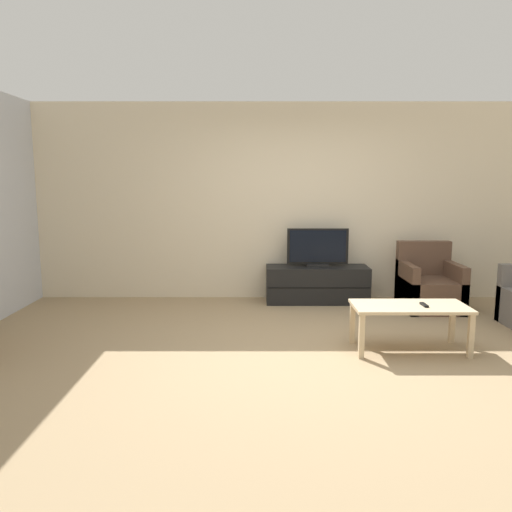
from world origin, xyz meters
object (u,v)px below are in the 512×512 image
armchair (428,287)px  coffee_table (409,311)px  tv_stand (316,284)px  tv (317,249)px  remote (423,305)px

armchair → coffee_table: bearing=-114.8°
tv_stand → coffee_table: bearing=-71.4°
tv → coffee_table: tv is taller
remote → tv_stand: bearing=110.2°
tv_stand → remote: (0.79, -1.99, 0.22)m
tv_stand → coffee_table: (0.66, -1.96, 0.15)m
tv → coffee_table: (0.66, -1.96, -0.34)m
tv → armchair: size_ratio=0.97×
coffee_table → remote: remote is taller
tv → armchair: bearing=-13.8°
tv → remote: 2.16m
tv_stand → armchair: armchair is taller
coffee_table → remote: 0.15m
tv → remote: tv is taller
tv → remote: size_ratio=5.47×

